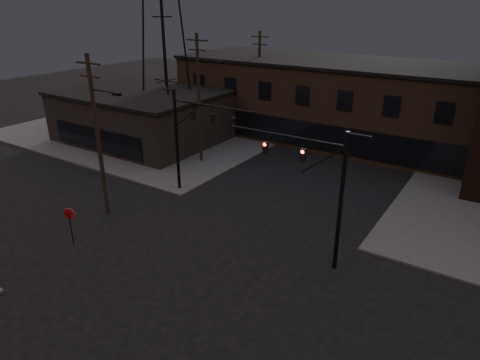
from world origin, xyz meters
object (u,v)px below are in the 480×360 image
at_px(stop_sign, 69,218).
at_px(car_crossing, 395,150).
at_px(traffic_signal_far, 189,131).
at_px(traffic_signal_near, 322,183).

height_order(stop_sign, car_crossing, stop_sign).
bearing_deg(traffic_signal_far, stop_sign, -97.32).
bearing_deg(car_crossing, traffic_signal_near, -79.68).
height_order(traffic_signal_near, traffic_signal_far, same).
bearing_deg(stop_sign, traffic_signal_far, 82.68).
relative_size(traffic_signal_near, traffic_signal_far, 1.00).
relative_size(traffic_signal_far, stop_sign, 3.23).
xyz_separation_m(traffic_signal_far, stop_sign, (-1.28, -9.99, -3.17)).
xyz_separation_m(traffic_signal_far, car_crossing, (11.11, 16.96, -4.20)).
distance_m(traffic_signal_near, stop_sign, 15.17).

